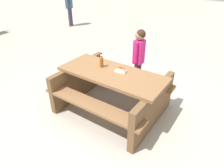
{
  "coord_description": "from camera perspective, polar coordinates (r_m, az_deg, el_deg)",
  "views": [
    {
      "loc": [
        1.52,
        -2.53,
        2.28
      ],
      "look_at": [
        0.0,
        0.0,
        0.52
      ],
      "focal_mm": 32.11,
      "sensor_mm": 36.0,
      "label": 1
    }
  ],
  "objects": [
    {
      "name": "child_in_coat",
      "position": [
        4.03,
        7.71,
        8.96
      ],
      "size": [
        0.2,
        0.31,
        1.25
      ],
      "color": "#3F334C",
      "rests_on": "ground"
    },
    {
      "name": "bystander_adult",
      "position": [
        9.08,
        -12.26,
        22.2
      ],
      "size": [
        0.3,
        0.38,
        1.6
      ],
      "color": "#3F334C",
      "rests_on": "ground"
    },
    {
      "name": "hotdog_tray",
      "position": [
        3.32,
        2.52,
        3.94
      ],
      "size": [
        0.19,
        0.13,
        0.08
      ],
      "color": "white",
      "rests_on": "picnic_table"
    },
    {
      "name": "soda_bottle",
      "position": [
        3.46,
        -3.0,
        6.42
      ],
      "size": [
        0.07,
        0.07,
        0.23
      ],
      "color": "brown",
      "rests_on": "picnic_table"
    },
    {
      "name": "ground_plane",
      "position": [
        3.72,
        0.0,
        -6.96
      ],
      "size": [
        30.0,
        30.0,
        0.0
      ],
      "primitive_type": "plane",
      "color": "#ADA599",
      "rests_on": "ground"
    },
    {
      "name": "picnic_table",
      "position": [
        3.47,
        0.0,
        -1.14
      ],
      "size": [
        1.88,
        1.51,
        0.75
      ],
      "color": "brown",
      "rests_on": "ground"
    }
  ]
}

